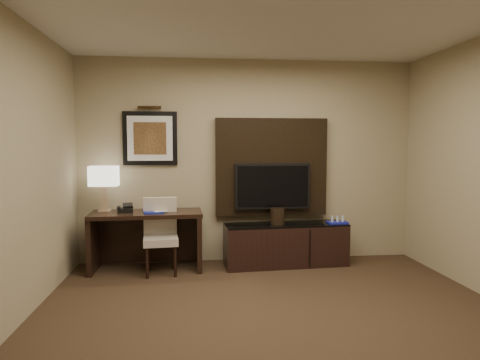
{
  "coord_description": "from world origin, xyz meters",
  "views": [
    {
      "loc": [
        -0.73,
        -3.22,
        1.57
      ],
      "look_at": [
        -0.19,
        1.8,
        1.15
      ],
      "focal_mm": 32.0,
      "sensor_mm": 36.0,
      "label": 1
    }
  ],
  "objects": [
    {
      "name": "floor",
      "position": [
        0.0,
        0.0,
        -0.01
      ],
      "size": [
        4.5,
        5.0,
        0.01
      ],
      "primitive_type": "cube",
      "color": "#322216",
      "rests_on": "ground"
    },
    {
      "name": "wall_back",
      "position": [
        0.0,
        2.5,
        1.35
      ],
      "size": [
        4.5,
        0.01,
        2.7
      ],
      "primitive_type": "cube",
      "color": "#9B8D69",
      "rests_on": "floor"
    },
    {
      "name": "desk",
      "position": [
        -1.33,
        2.14,
        0.37
      ],
      "size": [
        1.39,
        0.64,
        0.73
      ],
      "primitive_type": "cube",
      "rotation": [
        0.0,
        0.0,
        0.04
      ],
      "color": "black",
      "rests_on": "floor"
    },
    {
      "name": "credenza",
      "position": [
        0.45,
        2.15,
        0.27
      ],
      "size": [
        1.61,
        0.55,
        0.55
      ],
      "primitive_type": "cube",
      "rotation": [
        0.0,
        0.0,
        0.07
      ],
      "color": "black",
      "rests_on": "floor"
    },
    {
      "name": "tv_wall_panel",
      "position": [
        0.3,
        2.44,
        1.27
      ],
      "size": [
        1.5,
        0.12,
        1.3
      ],
      "primitive_type": "cube",
      "color": "black",
      "rests_on": "wall_back"
    },
    {
      "name": "tv",
      "position": [
        0.3,
        2.34,
        1.02
      ],
      "size": [
        1.0,
        0.08,
        0.6
      ],
      "primitive_type": "cube",
      "color": "black",
      "rests_on": "tv_wall_panel"
    },
    {
      "name": "artwork",
      "position": [
        -1.3,
        2.48,
        1.65
      ],
      "size": [
        0.7,
        0.04,
        0.7
      ],
      "primitive_type": "cube",
      "color": "black",
      "rests_on": "wall_back"
    },
    {
      "name": "picture_light",
      "position": [
        -1.3,
        2.44,
        2.05
      ],
      "size": [
        0.04,
        0.04,
        0.3
      ],
      "primitive_type": "cylinder",
      "color": "#3B2713",
      "rests_on": "wall_back"
    },
    {
      "name": "desk_chair",
      "position": [
        -1.14,
        1.94,
        0.42
      ],
      "size": [
        0.45,
        0.51,
        0.85
      ],
      "primitive_type": null,
      "rotation": [
        0.0,
        0.0,
        0.09
      ],
      "color": "#C1B4A1",
      "rests_on": "floor"
    },
    {
      "name": "table_lamp",
      "position": [
        -1.86,
        2.25,
        1.01
      ],
      "size": [
        0.37,
        0.24,
        0.57
      ],
      "primitive_type": null,
      "rotation": [
        0.0,
        0.0,
        -0.12
      ],
      "color": "tan",
      "rests_on": "desk"
    },
    {
      "name": "desk_phone",
      "position": [
        -1.59,
        2.15,
        0.78
      ],
      "size": [
        0.21,
        0.19,
        0.09
      ],
      "primitive_type": null,
      "rotation": [
        0.0,
        0.0,
        0.17
      ],
      "color": "black",
      "rests_on": "desk"
    },
    {
      "name": "blue_folder",
      "position": [
        -1.25,
        2.12,
        0.74
      ],
      "size": [
        0.28,
        0.34,
        0.02
      ],
      "primitive_type": "cube",
      "rotation": [
        0.0,
        0.0,
        0.18
      ],
      "color": "navy",
      "rests_on": "desk"
    },
    {
      "name": "book",
      "position": [
        -1.24,
        2.08,
        0.84
      ],
      "size": [
        0.15,
        0.09,
        0.22
      ],
      "primitive_type": "imported",
      "rotation": [
        0.0,
        0.0,
        0.48
      ],
      "color": "tan",
      "rests_on": "desk"
    },
    {
      "name": "ice_bucket",
      "position": [
        0.33,
        2.14,
        0.65
      ],
      "size": [
        0.19,
        0.19,
        0.21
      ],
      "primitive_type": "cylinder",
      "rotation": [
        0.0,
        0.0,
        -0.02
      ],
      "color": "black",
      "rests_on": "credenza"
    },
    {
      "name": "minibar_tray",
      "position": [
        1.12,
        2.11,
        0.59
      ],
      "size": [
        0.26,
        0.16,
        0.09
      ],
      "primitive_type": null,
      "rotation": [
        0.0,
        0.0,
        0.03
      ],
      "color": "#1920A4",
      "rests_on": "credenza"
    }
  ]
}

